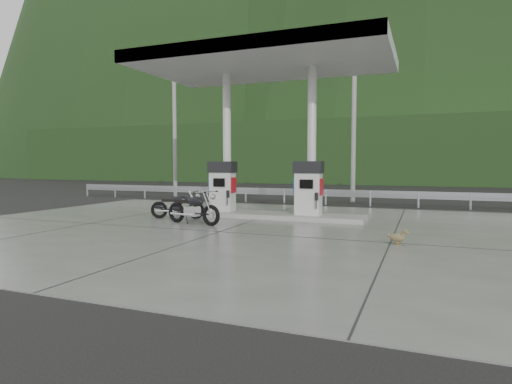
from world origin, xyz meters
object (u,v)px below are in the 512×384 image
(motorcycle_left, at_px, (177,206))
(motorcycle_right, at_px, (193,209))
(gas_pump_left, at_px, (222,186))
(gas_pump_right, at_px, (308,188))
(duck, at_px, (397,238))

(motorcycle_left, bearing_deg, motorcycle_right, -56.44)
(gas_pump_left, xyz_separation_m, gas_pump_right, (3.20, 0.00, 0.00))
(gas_pump_right, distance_m, motorcycle_right, 3.92)
(gas_pump_right, height_order, duck, gas_pump_right)
(gas_pump_left, height_order, duck, gas_pump_left)
(gas_pump_left, bearing_deg, gas_pump_right, 0.00)
(gas_pump_right, xyz_separation_m, motorcycle_left, (-4.22, -1.42, -0.64))
(duck, bearing_deg, gas_pump_left, 164.36)
(motorcycle_left, bearing_deg, gas_pump_left, 37.69)
(duck, bearing_deg, motorcycle_left, 177.54)
(gas_pump_left, distance_m, gas_pump_right, 3.20)
(motorcycle_left, height_order, motorcycle_right, motorcycle_right)
(motorcycle_right, bearing_deg, duck, 0.21)
(gas_pump_right, relative_size, duck, 4.02)
(gas_pump_left, distance_m, motorcycle_right, 2.49)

